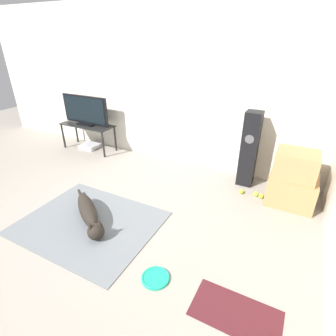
% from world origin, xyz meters
% --- Properties ---
extents(ground_plane, '(12.00, 12.00, 0.00)m').
position_xyz_m(ground_plane, '(0.00, 0.00, 0.00)').
color(ground_plane, gray).
extents(wall_back, '(8.00, 0.06, 2.55)m').
position_xyz_m(wall_back, '(0.00, 2.10, 1.27)').
color(wall_back, beige).
rests_on(wall_back, ground_plane).
extents(area_rug, '(1.59, 1.27, 0.01)m').
position_xyz_m(area_rug, '(0.08, 0.00, 0.01)').
color(area_rug, slate).
rests_on(area_rug, ground_plane).
extents(dog, '(0.96, 0.71, 0.24)m').
position_xyz_m(dog, '(0.06, 0.03, 0.12)').
color(dog, black).
rests_on(dog, area_rug).
extents(frisbee, '(0.26, 0.26, 0.03)m').
position_xyz_m(frisbee, '(1.18, -0.33, 0.01)').
color(frisbee, '#199E7A').
rests_on(frisbee, ground_plane).
extents(cardboard_box_lower, '(0.58, 0.48, 0.39)m').
position_xyz_m(cardboard_box_lower, '(2.15, 1.58, 0.20)').
color(cardboard_box_lower, '#A87A4C').
rests_on(cardboard_box_lower, ground_plane).
extents(cardboard_box_upper, '(0.50, 0.41, 0.35)m').
position_xyz_m(cardboard_box_upper, '(2.14, 1.56, 0.57)').
color(cardboard_box_upper, '#A87A4C').
rests_on(cardboard_box_upper, cardboard_box_lower).
extents(floor_speaker, '(0.22, 0.23, 1.11)m').
position_xyz_m(floor_speaker, '(1.50, 1.83, 0.55)').
color(floor_speaker, black).
rests_on(floor_speaker, ground_plane).
extents(tv_stand, '(1.07, 0.41, 0.50)m').
position_xyz_m(tv_stand, '(-1.53, 1.77, 0.44)').
color(tv_stand, black).
rests_on(tv_stand, ground_plane).
extents(tv, '(1.02, 0.20, 0.54)m').
position_xyz_m(tv, '(-1.53, 1.77, 0.77)').
color(tv, black).
rests_on(tv, tv_stand).
extents(tennis_ball_by_boxes, '(0.07, 0.07, 0.07)m').
position_xyz_m(tennis_ball_by_boxes, '(1.80, 1.52, 0.03)').
color(tennis_ball_by_boxes, '#C6E033').
rests_on(tennis_ball_by_boxes, ground_plane).
extents(tennis_ball_near_speaker, '(0.07, 0.07, 0.07)m').
position_xyz_m(tennis_ball_near_speaker, '(1.53, 1.51, 0.03)').
color(tennis_ball_near_speaker, '#C6E033').
rests_on(tennis_ball_near_speaker, ground_plane).
extents(tennis_ball_loose_on_carpet, '(0.07, 0.07, 0.07)m').
position_xyz_m(tennis_ball_loose_on_carpet, '(1.73, 1.54, 0.03)').
color(tennis_ball_loose_on_carpet, '#C6E033').
rests_on(tennis_ball_loose_on_carpet, ground_plane).
extents(game_console, '(0.34, 0.30, 0.08)m').
position_xyz_m(game_console, '(-1.56, 1.80, 0.04)').
color(game_console, '#B7B7BC').
rests_on(game_console, ground_plane).
extents(door_mat, '(0.71, 0.39, 0.01)m').
position_xyz_m(door_mat, '(1.93, -0.32, 0.00)').
color(door_mat, '#47191E').
rests_on(door_mat, ground_plane).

